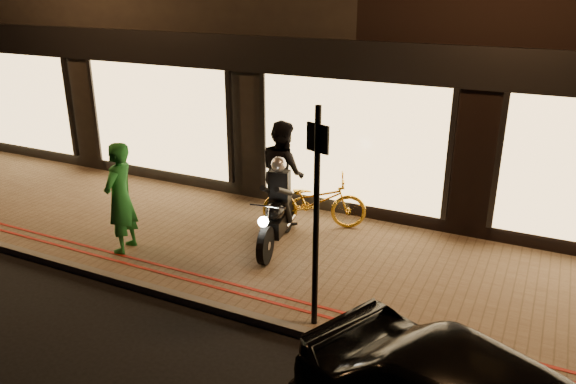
{
  "coord_description": "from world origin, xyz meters",
  "views": [
    {
      "loc": [
        3.43,
        -5.77,
        4.5
      ],
      "look_at": [
        -0.51,
        2.3,
        1.1
      ],
      "focal_mm": 35.0,
      "sensor_mm": 36.0,
      "label": 1
    }
  ],
  "objects_px": {
    "sign_post": "(316,209)",
    "person_green": "(120,198)",
    "bicycle_gold": "(314,202)",
    "motorcycle": "(277,213)"
  },
  "relations": [
    {
      "from": "sign_post",
      "to": "bicycle_gold",
      "type": "xyz_separation_m",
      "value": [
        -1.28,
        2.93,
        -1.17
      ]
    },
    {
      "from": "sign_post",
      "to": "bicycle_gold",
      "type": "relative_size",
      "value": 1.54
    },
    {
      "from": "motorcycle",
      "to": "sign_post",
      "type": "xyz_separation_m",
      "value": [
        1.54,
        -1.92,
        1.06
      ]
    },
    {
      "from": "bicycle_gold",
      "to": "motorcycle",
      "type": "bearing_deg",
      "value": 142.44
    },
    {
      "from": "sign_post",
      "to": "person_green",
      "type": "distance_m",
      "value": 3.94
    },
    {
      "from": "bicycle_gold",
      "to": "person_green",
      "type": "bearing_deg",
      "value": 109.33
    },
    {
      "from": "motorcycle",
      "to": "bicycle_gold",
      "type": "height_order",
      "value": "motorcycle"
    },
    {
      "from": "motorcycle",
      "to": "sign_post",
      "type": "bearing_deg",
      "value": -61.92
    },
    {
      "from": "motorcycle",
      "to": "person_green",
      "type": "xyz_separation_m",
      "value": [
        -2.28,
        -1.31,
        0.34
      ]
    },
    {
      "from": "sign_post",
      "to": "bicycle_gold",
      "type": "height_order",
      "value": "sign_post"
    }
  ]
}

